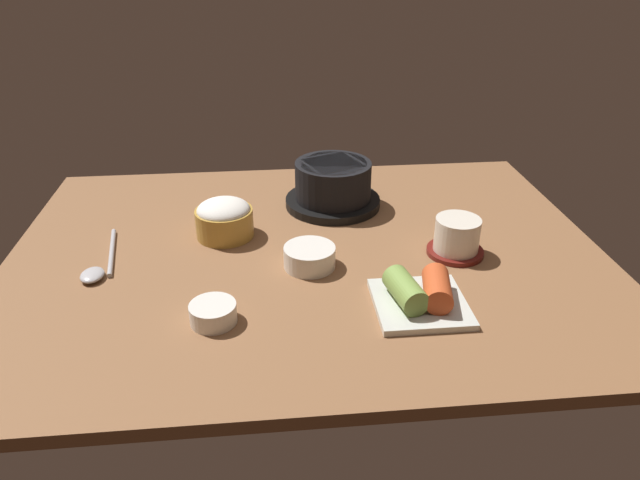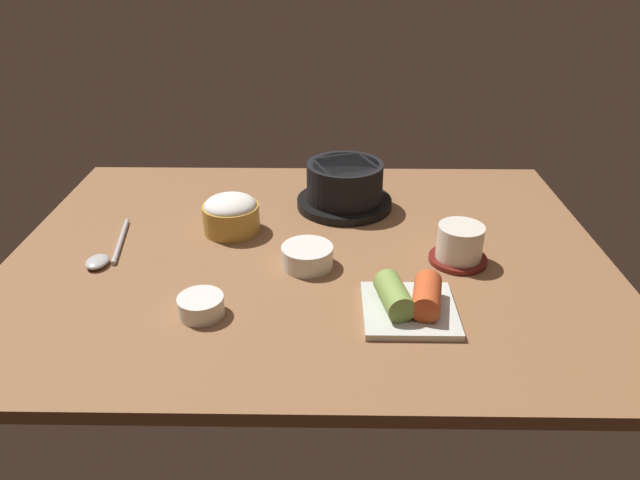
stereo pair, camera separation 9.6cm
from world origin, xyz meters
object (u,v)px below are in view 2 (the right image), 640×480
stone_pot (345,186)px  kimchi_plate (410,301)px  tea_cup_with_saucer (460,244)px  side_bowl_near (201,305)px  rice_bowl (231,213)px  spoon (105,255)px  banchan_cup_center (307,256)px

stone_pot → kimchi_plate: stone_pot is taller
tea_cup_with_saucer → side_bowl_near: tea_cup_with_saucer is taller
stone_pot → tea_cup_with_saucer: size_ratio=1.95×
stone_pot → side_bowl_near: 42.25cm
rice_bowl → spoon: rice_bowl is taller
stone_pot → side_bowl_near: size_ratio=2.83×
rice_bowl → side_bowl_near: size_ratio=1.55×
banchan_cup_center → spoon: size_ratio=0.46×
banchan_cup_center → kimchi_plate: 19.74cm
tea_cup_with_saucer → spoon: (-58.23, 0.25, -2.52)cm
stone_pot → side_bowl_near: stone_pot is taller
rice_bowl → kimchi_plate: 38.28cm
rice_bowl → banchan_cup_center: (14.00, -12.11, -1.59)cm
banchan_cup_center → side_bowl_near: 19.93cm
spoon → tea_cup_with_saucer: bearing=-0.2°
kimchi_plate → spoon: size_ratio=0.73×
tea_cup_with_saucer → side_bowl_near: bearing=-158.5°
kimchi_plate → side_bowl_near: kimchi_plate is taller
spoon → stone_pot: bearing=27.5°
rice_bowl → tea_cup_with_saucer: bearing=-15.0°
spoon → rice_bowl: bearing=27.3°
side_bowl_near → banchan_cup_center: bearing=43.3°
banchan_cup_center → side_bowl_near: bearing=-136.7°
rice_bowl → spoon: 22.21cm
rice_bowl → tea_cup_with_saucer: rice_bowl is taller
tea_cup_with_saucer → kimchi_plate: tea_cup_with_saucer is taller
side_bowl_near → spoon: bearing=140.6°
stone_pot → tea_cup_with_saucer: (18.16, -21.14, -1.16)cm
banchan_cup_center → kimchi_plate: bearing=-40.9°
stone_pot → kimchi_plate: bearing=-76.8°
rice_bowl → side_bowl_near: (-0.50, -25.78, -1.90)cm
rice_bowl → side_bowl_near: rice_bowl is taller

